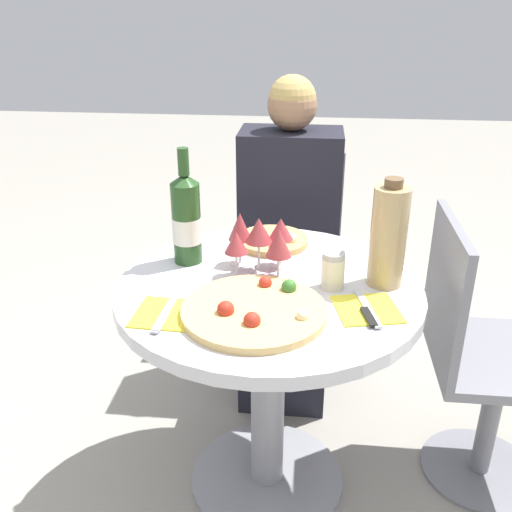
# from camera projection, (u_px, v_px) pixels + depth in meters

# --- Properties ---
(ground_plane) EXTENTS (12.00, 12.00, 0.00)m
(ground_plane) POSITION_uv_depth(u_px,v_px,m) (267.00, 480.00, 1.81)
(ground_plane) COLOR gray
(ground_plane) RESTS_ON ground
(dining_table) EXTENTS (0.82, 0.82, 0.70)m
(dining_table) POSITION_uv_depth(u_px,v_px,m) (268.00, 341.00, 1.60)
(dining_table) COLOR gray
(dining_table) RESTS_ON ground_plane
(chair_behind_diner) EXTENTS (0.41, 0.41, 0.85)m
(chair_behind_diner) POSITION_uv_depth(u_px,v_px,m) (289.00, 265.00, 2.29)
(chair_behind_diner) COLOR slate
(chair_behind_diner) RESTS_ON ground_plane
(seated_diner) EXTENTS (0.37, 0.46, 1.16)m
(seated_diner) POSITION_uv_depth(u_px,v_px,m) (287.00, 259.00, 2.12)
(seated_diner) COLOR black
(seated_diner) RESTS_ON ground_plane
(chair_empty_side) EXTENTS (0.41, 0.41, 0.85)m
(chair_empty_side) POSITION_uv_depth(u_px,v_px,m) (480.00, 361.00, 1.68)
(chair_empty_side) COLOR slate
(chair_empty_side) RESTS_ON ground_plane
(pizza_large) EXTENTS (0.35, 0.35, 0.05)m
(pizza_large) POSITION_uv_depth(u_px,v_px,m) (255.00, 310.00, 1.37)
(pizza_large) COLOR #DBB26B
(pizza_large) RESTS_ON dining_table
(pizza_small_far) EXTENTS (0.22, 0.22, 0.05)m
(pizza_small_far) POSITION_uv_depth(u_px,v_px,m) (273.00, 241.00, 1.76)
(pizza_small_far) COLOR tan
(pizza_small_far) RESTS_ON dining_table
(wine_bottle) EXTENTS (0.08, 0.08, 0.33)m
(wine_bottle) POSITION_uv_depth(u_px,v_px,m) (186.00, 219.00, 1.60)
(wine_bottle) COLOR #23471E
(wine_bottle) RESTS_ON dining_table
(tall_carafe) EXTENTS (0.09, 0.09, 0.29)m
(tall_carafe) POSITION_uv_depth(u_px,v_px,m) (388.00, 236.00, 1.47)
(tall_carafe) COLOR tan
(tall_carafe) RESTS_ON dining_table
(sugar_shaker) EXTENTS (0.06, 0.06, 0.10)m
(sugar_shaker) POSITION_uv_depth(u_px,v_px,m) (333.00, 271.00, 1.48)
(sugar_shaker) COLOR silver
(sugar_shaker) RESTS_ON dining_table
(wine_glass_front_left) EXTENTS (0.06, 0.06, 0.13)m
(wine_glass_front_left) POSITION_uv_depth(u_px,v_px,m) (236.00, 244.00, 1.53)
(wine_glass_front_left) COLOR silver
(wine_glass_front_left) RESTS_ON dining_table
(wine_glass_center) EXTENTS (0.07, 0.07, 0.16)m
(wine_glass_center) POSITION_uv_depth(u_px,v_px,m) (259.00, 231.00, 1.55)
(wine_glass_center) COLOR silver
(wine_glass_center) RESTS_ON dining_table
(wine_glass_back_right) EXTENTS (0.07, 0.07, 0.14)m
(wine_glass_back_right) POSITION_uv_depth(u_px,v_px,m) (281.00, 230.00, 1.59)
(wine_glass_back_right) COLOR silver
(wine_glass_back_right) RESTS_ON dining_table
(wine_glass_front_right) EXTENTS (0.07, 0.07, 0.14)m
(wine_glass_front_right) POSITION_uv_depth(u_px,v_px,m) (279.00, 243.00, 1.51)
(wine_glass_front_right) COLOR silver
(wine_glass_front_right) RESTS_ON dining_table
(wine_glass_back_left) EXTENTS (0.07, 0.07, 0.15)m
(wine_glass_back_left) POSITION_uv_depth(u_px,v_px,m) (240.00, 228.00, 1.59)
(wine_glass_back_left) COLOR silver
(wine_glass_back_left) RESTS_ON dining_table
(place_setting_left) EXTENTS (0.16, 0.19, 0.01)m
(place_setting_left) POSITION_uv_depth(u_px,v_px,m) (166.00, 314.00, 1.37)
(place_setting_left) COLOR yellow
(place_setting_left) RESTS_ON dining_table
(place_setting_right) EXTENTS (0.18, 0.19, 0.01)m
(place_setting_right) POSITION_uv_depth(u_px,v_px,m) (367.00, 309.00, 1.39)
(place_setting_right) COLOR yellow
(place_setting_right) RESTS_ON dining_table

